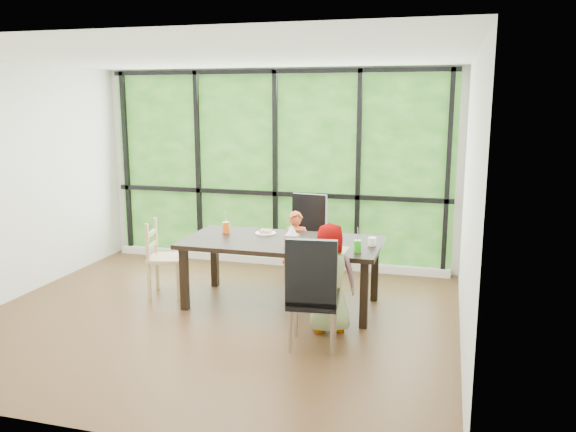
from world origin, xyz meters
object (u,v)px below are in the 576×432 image
object	(u,v)px
chair_end_beech	(167,258)
child_toddler	(296,250)
plate_near	(326,249)
tissue_box	(292,240)
white_mug	(372,242)
chair_window_leather	(304,238)
green_cup	(357,246)
orange_cup	(226,227)
dining_table	(282,273)
child_older	(327,278)
chair_interior_leather	(313,291)
plate_far	(266,233)

from	to	relation	value
chair_end_beech	child_toddler	size ratio (longest dim) A/B	0.94
chair_end_beech	plate_near	xyz separation A→B (m)	(1.96, -0.22, 0.31)
tissue_box	white_mug	bearing A→B (deg)	14.12
chair_end_beech	white_mug	world-z (taller)	chair_end_beech
chair_window_leather	green_cup	world-z (taller)	chair_window_leather
child_toddler	orange_cup	bearing A→B (deg)	-157.12
chair_window_leather	tissue_box	world-z (taller)	chair_window_leather
green_cup	white_mug	distance (m)	0.33
dining_table	child_toddler	size ratio (longest dim) A/B	2.28
chair_window_leather	chair_end_beech	xyz separation A→B (m)	(-1.41, -1.06, -0.09)
orange_cup	child_older	bearing A→B (deg)	-29.41
chair_interior_leather	white_mug	size ratio (longest dim) A/B	12.20
child_toddler	green_cup	distance (m)	1.33
white_mug	child_toddler	bearing A→B (deg)	148.55
chair_window_leather	plate_far	xyz separation A→B (m)	(-0.27, -0.78, 0.22)
dining_table	chair_end_beech	world-z (taller)	chair_end_beech
child_toddler	chair_end_beech	bearing A→B (deg)	-163.81
chair_end_beech	white_mug	size ratio (longest dim) A/B	10.17
white_mug	chair_window_leather	bearing A→B (deg)	134.67
chair_window_leather	chair_interior_leather	size ratio (longest dim) A/B	1.00
chair_end_beech	tissue_box	world-z (taller)	chair_end_beech
chair_window_leather	white_mug	world-z (taller)	chair_window_leather
child_toddler	plate_far	size ratio (longest dim) A/B	3.94
chair_interior_leather	tissue_box	world-z (taller)	chair_interior_leather
dining_table	white_mug	world-z (taller)	white_mug
chair_interior_leather	chair_window_leather	bearing A→B (deg)	-80.22
chair_end_beech	child_older	bearing A→B (deg)	-118.75
dining_table	child_older	world-z (taller)	child_older
chair_interior_leather	tissue_box	xyz separation A→B (m)	(-0.43, 0.83, 0.27)
orange_cup	tissue_box	world-z (taller)	orange_cup
chair_end_beech	plate_far	xyz separation A→B (m)	(1.13, 0.29, 0.31)
tissue_box	chair_interior_leather	bearing A→B (deg)	-62.35
chair_window_leather	chair_end_beech	size ratio (longest dim) A/B	1.20
dining_table	plate_far	distance (m)	0.53
dining_table	green_cup	bearing A→B (deg)	-17.83
chair_end_beech	tissue_box	bearing A→B (deg)	-108.80
chair_window_leather	plate_near	xyz separation A→B (m)	(0.55, -1.28, 0.22)
white_mug	plate_far	bearing A→B (deg)	169.82
green_cup	chair_end_beech	bearing A→B (deg)	173.61
chair_end_beech	orange_cup	size ratio (longest dim) A/B	7.01
chair_window_leather	white_mug	bearing A→B (deg)	-39.38
orange_cup	plate_far	bearing A→B (deg)	9.48
chair_end_beech	plate_near	distance (m)	2.00
child_older	chair_window_leather	bearing A→B (deg)	-89.27
chair_end_beech	plate_far	distance (m)	1.21
child_older	white_mug	size ratio (longest dim) A/B	12.43
chair_end_beech	child_older	size ratio (longest dim) A/B	0.82
dining_table	child_older	size ratio (longest dim) A/B	1.98
child_toddler	tissue_box	distance (m)	0.90
child_toddler	tissue_box	world-z (taller)	child_toddler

